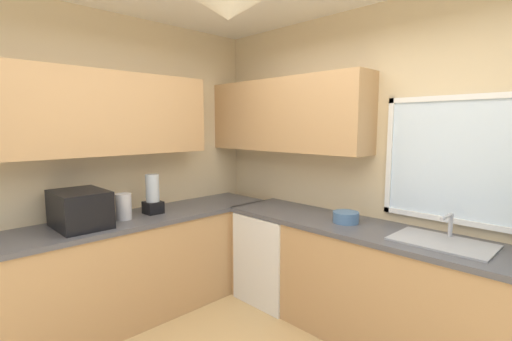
{
  "coord_description": "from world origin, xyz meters",
  "views": [
    {
      "loc": [
        1.39,
        -1.18,
        1.7
      ],
      "look_at": [
        -0.53,
        0.71,
        1.36
      ],
      "focal_mm": 25.23,
      "sensor_mm": 36.0,
      "label": 1
    }
  ],
  "objects": [
    {
      "name": "dishwasher",
      "position": [
        -0.9,
        1.36,
        0.43
      ],
      "size": [
        0.6,
        0.6,
        0.86
      ],
      "primitive_type": "cube",
      "color": "white",
      "rests_on": "ground_plane"
    },
    {
      "name": "microwave",
      "position": [
        -1.56,
        -0.22,
        1.05
      ],
      "size": [
        0.48,
        0.36,
        0.29
      ],
      "primitive_type": "cube",
      "color": "black",
      "rests_on": "counter_run_left"
    },
    {
      "name": "blender_appliance",
      "position": [
        -1.56,
        0.41,
        1.06
      ],
      "size": [
        0.15,
        0.15,
        0.36
      ],
      "color": "black",
      "rests_on": "counter_run_left"
    },
    {
      "name": "kettle",
      "position": [
        -1.54,
        0.12,
        1.01
      ],
      "size": [
        0.13,
        0.13,
        0.22
      ],
      "primitive_type": "cylinder",
      "color": "#B7B7BC",
      "rests_on": "counter_run_left"
    },
    {
      "name": "counter_run_back",
      "position": [
        0.21,
        1.39,
        0.45
      ],
      "size": [
        2.95,
        0.65,
        0.9
      ],
      "color": "tan",
      "rests_on": "ground_plane"
    },
    {
      "name": "room_shell",
      "position": [
        -0.79,
        0.55,
        1.87
      ],
      "size": [
        3.86,
        3.51,
        2.76
      ],
      "color": "beige",
      "rests_on": "ground_plane"
    },
    {
      "name": "bowl",
      "position": [
        -0.16,
        1.39,
        0.95
      ],
      "size": [
        0.21,
        0.21,
        0.09
      ],
      "primitive_type": "cylinder",
      "color": "#4C7099",
      "rests_on": "counter_run_back"
    },
    {
      "name": "counter_run_left",
      "position": [
        -1.56,
        0.0,
        0.45
      ],
      "size": [
        0.65,
        3.12,
        0.9
      ],
      "color": "tan",
      "rests_on": "ground_plane"
    },
    {
      "name": "sink_assembly",
      "position": [
        0.59,
        1.39,
        0.91
      ],
      "size": [
        0.63,
        0.4,
        0.19
      ],
      "color": "#9EA0A5",
      "rests_on": "counter_run_back"
    }
  ]
}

